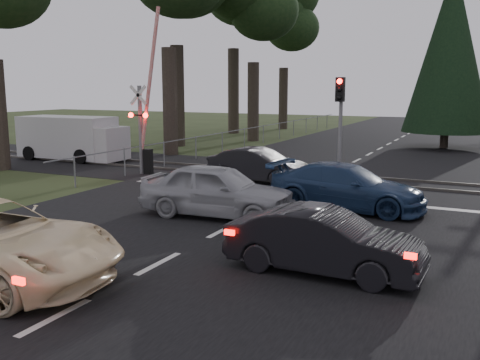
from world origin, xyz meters
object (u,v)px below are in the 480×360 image
Objects in this scene: silver_car at (217,190)px; dark_car_far at (258,165)px; white_van at (74,138)px; dark_hatchback at (324,242)px; traffic_signal_center at (340,112)px; crossing_signal at (145,127)px; blue_sedan at (347,187)px.

silver_car is 5.94m from dark_car_far.
dark_car_far is at bearing -10.84° from white_van.
dark_car_far is (-5.48, 9.15, 0.01)m from dark_hatchback.
dark_hatchback is at bearing -76.31° from traffic_signal_center.
blue_sedan is at bearing -16.87° from crossing_signal.
silver_car is (-4.22, 3.34, 0.12)m from dark_hatchback.
silver_car is at bearing 53.21° from dark_hatchback.
silver_car is (-1.87, -6.34, -2.03)m from traffic_signal_center.
blue_sedan is at bearing -19.74° from white_van.
blue_sedan is 5.50m from dark_car_far.
dark_hatchback is at bearing -39.57° from crossing_signal.
silver_car is 0.79× the size of white_van.
dark_hatchback is 0.69× the size of white_van.
traffic_signal_center is 0.85× the size of blue_sedan.
white_van is at bearing 174.98° from traffic_signal_center.
dark_car_far reaches higher than dark_hatchback.
traffic_signal_center is 0.90× the size of silver_car.
blue_sedan is 16.34m from white_van.
traffic_signal_center is 1.03× the size of dark_hatchback.
silver_car is 14.51m from white_van.
dark_hatchback is at bearing -131.74° from silver_car.
white_van is (-12.37, 7.59, 0.36)m from silver_car.
crossing_signal is 1.53× the size of silver_car.
dark_hatchback is at bearing -35.12° from white_van.
dark_car_far is at bearing 32.45° from dark_hatchback.
blue_sedan is 1.19× the size of dark_car_far.
blue_sedan is (3.17, 2.54, -0.07)m from silver_car.
crossing_signal is 8.51m from silver_car.
crossing_signal is at bearing 46.24° from silver_car.
dark_car_far is at bearing -170.36° from traffic_signal_center.
dark_hatchback is at bearing -166.01° from blue_sedan.
traffic_signal_center is at bearing 6.15° from crossing_signal.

